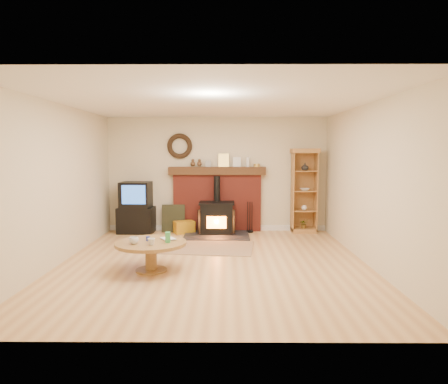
{
  "coord_description": "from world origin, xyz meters",
  "views": [
    {
      "loc": [
        0.22,
        -6.41,
        1.82
      ],
      "look_at": [
        0.17,
        1.0,
        1.07
      ],
      "focal_mm": 32.0,
      "sensor_mm": 36.0,
      "label": 1
    }
  ],
  "objects_px": {
    "wood_stove": "(217,219)",
    "coffee_table": "(151,247)",
    "curio_cabinet": "(304,191)",
    "tv_unit": "(136,208)"
  },
  "relations": [
    {
      "from": "wood_stove",
      "to": "tv_unit",
      "type": "height_order",
      "value": "wood_stove"
    },
    {
      "from": "coffee_table",
      "to": "tv_unit",
      "type": "bearing_deg",
      "value": 106.78
    },
    {
      "from": "tv_unit",
      "to": "coffee_table",
      "type": "height_order",
      "value": "tv_unit"
    },
    {
      "from": "curio_cabinet",
      "to": "coffee_table",
      "type": "relative_size",
      "value": 1.75
    },
    {
      "from": "wood_stove",
      "to": "curio_cabinet",
      "type": "bearing_deg",
      "value": 8.15
    },
    {
      "from": "wood_stove",
      "to": "coffee_table",
      "type": "distance_m",
      "value": 2.89
    },
    {
      "from": "wood_stove",
      "to": "curio_cabinet",
      "type": "relative_size",
      "value": 0.74
    },
    {
      "from": "tv_unit",
      "to": "coffee_table",
      "type": "bearing_deg",
      "value": -73.22
    },
    {
      "from": "wood_stove",
      "to": "tv_unit",
      "type": "xyz_separation_m",
      "value": [
        -1.82,
        0.2,
        0.2
      ]
    },
    {
      "from": "tv_unit",
      "to": "coffee_table",
      "type": "relative_size",
      "value": 1.06
    }
  ]
}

